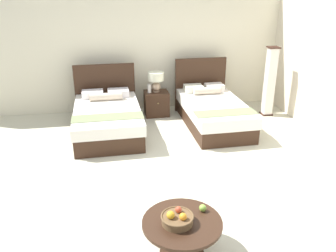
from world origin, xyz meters
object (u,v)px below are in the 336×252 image
at_px(vase, 149,88).
at_px(floor_lamp_corner, 270,82).
at_px(nightstand, 156,103).
at_px(coffee_table, 182,230).
at_px(table_lamp, 156,79).
at_px(fruit_bowl, 177,219).
at_px(loose_apple, 203,208).
at_px(bed_near_corner, 212,111).
at_px(bed_near_window, 108,118).

relative_size(vase, floor_lamp_corner, 0.13).
bearing_deg(nightstand, coffee_table, -94.61).
bearing_deg(table_lamp, coffee_table, -94.59).
bearing_deg(fruit_bowl, loose_apple, 26.38).
bearing_deg(bed_near_corner, coffee_table, -111.60).
height_order(bed_near_corner, fruit_bowl, bed_near_corner).
distance_m(vase, fruit_bowl, 4.23).
bearing_deg(bed_near_window, coffee_table, -78.32).
bearing_deg(floor_lamp_corner, fruit_bowl, -125.81).
xyz_separation_m(nightstand, fruit_bowl, (-0.40, -4.26, 0.21)).
distance_m(bed_near_corner, coffee_table, 3.75).
height_order(bed_near_corner, vase, bed_near_corner).
relative_size(table_lamp, floor_lamp_corner, 0.29).
height_order(nightstand, vase, vase).
bearing_deg(loose_apple, coffee_table, -151.83).
height_order(table_lamp, vase, table_lamp).
bearing_deg(nightstand, floor_lamp_corner, -9.44).
relative_size(bed_near_corner, vase, 11.08).
bearing_deg(vase, table_lamp, 21.31).
relative_size(nightstand, floor_lamp_corner, 0.36).
height_order(table_lamp, loose_apple, table_lamp).
height_order(vase, fruit_bowl, vase).
relative_size(vase, loose_apple, 2.42).
relative_size(bed_near_window, bed_near_corner, 0.98).
xyz_separation_m(bed_near_window, floor_lamp_corner, (3.45, 0.36, 0.45)).
height_order(bed_near_window, table_lamp, bed_near_window).
distance_m(coffee_table, floor_lamp_corner, 4.74).
bearing_deg(vase, fruit_bowl, -93.33).
xyz_separation_m(bed_near_corner, nightstand, (-1.04, 0.76, -0.04)).
height_order(loose_apple, floor_lamp_corner, floor_lamp_corner).
bearing_deg(nightstand, bed_near_window, -144.37).
distance_m(nightstand, loose_apple, 4.11).
relative_size(table_lamp, coffee_table, 0.51).
relative_size(bed_near_window, vase, 10.88).
relative_size(bed_near_window, table_lamp, 4.86).
bearing_deg(fruit_bowl, table_lamp, 84.67).
height_order(fruit_bowl, floor_lamp_corner, floor_lamp_corner).
xyz_separation_m(bed_near_corner, table_lamp, (-1.04, 0.78, 0.50)).
distance_m(vase, loose_apple, 4.07).
relative_size(coffee_table, loose_apple, 10.72).
bearing_deg(loose_apple, vase, 90.94).
xyz_separation_m(bed_near_window, table_lamp, (1.06, 0.78, 0.51)).
bearing_deg(coffee_table, floor_lamp_corner, 54.62).
xyz_separation_m(nightstand, table_lamp, (-0.00, 0.02, 0.54)).
bearing_deg(table_lamp, bed_near_window, -143.66).
bearing_deg(coffee_table, nightstand, 85.39).
xyz_separation_m(bed_near_corner, floor_lamp_corner, (1.35, 0.36, 0.44)).
relative_size(fruit_bowl, loose_apple, 4.37).
relative_size(bed_near_corner, table_lamp, 4.95).
xyz_separation_m(coffee_table, floor_lamp_corner, (2.73, 3.85, 0.43)).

